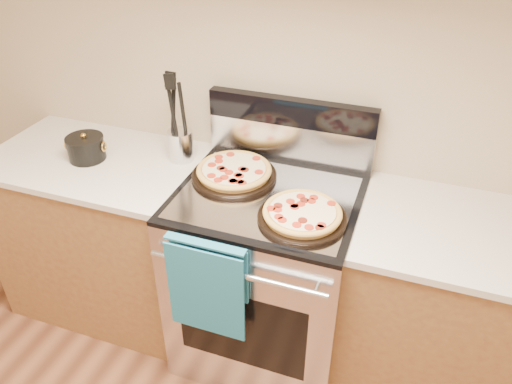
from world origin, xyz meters
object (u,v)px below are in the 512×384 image
(pepperoni_pizza_front, at_px, (302,214))
(saucepan, at_px, (86,149))
(range_body, at_px, (267,278))
(pepperoni_pizza_back, at_px, (234,172))
(utensil_crock, at_px, (181,145))

(pepperoni_pizza_front, xyz_separation_m, saucepan, (-1.08, 0.14, 0.01))
(range_body, relative_size, pepperoni_pizza_front, 2.65)
(pepperoni_pizza_back, relative_size, saucepan, 2.16)
(range_body, distance_m, utensil_crock, 0.73)
(utensil_crock, bearing_deg, pepperoni_pizza_front, -23.72)
(range_body, bearing_deg, pepperoni_pizza_front, -35.84)
(utensil_crock, height_order, saucepan, utensil_crock)
(saucepan, bearing_deg, pepperoni_pizza_front, -7.63)
(pepperoni_pizza_front, distance_m, saucepan, 1.09)
(pepperoni_pizza_back, relative_size, utensil_crock, 2.52)
(utensil_crock, xyz_separation_m, saucepan, (-0.42, -0.15, -0.02))
(pepperoni_pizza_front, bearing_deg, utensil_crock, 156.28)
(pepperoni_pizza_back, height_order, utensil_crock, utensil_crock)
(saucepan, bearing_deg, range_body, -0.91)
(utensil_crock, bearing_deg, saucepan, -160.74)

